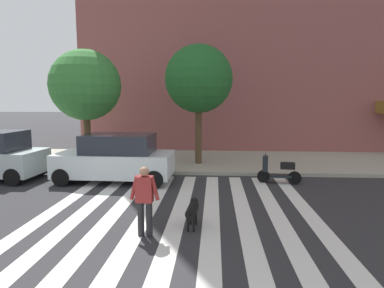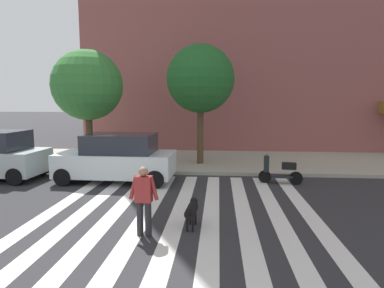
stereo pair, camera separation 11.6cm
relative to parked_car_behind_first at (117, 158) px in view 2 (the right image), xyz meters
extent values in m
plane|color=#2B2B2D|center=(1.73, -4.57, -0.91)|extent=(160.00, 160.00, 0.00)
cube|color=#9E9C8A|center=(1.73, 4.25, -0.83)|extent=(80.00, 6.00, 0.15)
cube|color=silver|center=(-0.78, -4.57, -0.90)|extent=(0.45, 11.04, 0.01)
cube|color=silver|center=(0.12, -4.57, -0.90)|extent=(0.45, 11.04, 0.01)
cube|color=silver|center=(1.02, -4.57, -0.90)|extent=(0.45, 11.04, 0.01)
cube|color=silver|center=(1.92, -4.57, -0.90)|extent=(0.45, 11.04, 0.01)
cube|color=silver|center=(2.82, -4.57, -0.90)|extent=(0.45, 11.04, 0.01)
cube|color=silver|center=(3.72, -4.57, -0.90)|extent=(0.45, 11.04, 0.01)
cube|color=silver|center=(4.62, -4.57, -0.90)|extent=(0.45, 11.04, 0.01)
cube|color=silver|center=(5.52, -4.57, -0.90)|extent=(0.45, 11.04, 0.01)
cube|color=silver|center=(6.42, -4.57, -0.90)|extent=(0.45, 11.04, 0.01)
cylinder|color=black|center=(-3.59, -0.96, -0.58)|extent=(0.67, 0.24, 0.66)
cylinder|color=black|center=(-3.52, 0.84, -0.58)|extent=(0.67, 0.24, 0.66)
cube|color=silver|center=(-0.05, 0.00, -0.22)|extent=(4.46, 2.07, 0.88)
cube|color=#232833|center=(0.13, 0.00, 0.58)|extent=(2.63, 1.79, 0.72)
cylinder|color=black|center=(-1.80, -0.87, -0.58)|extent=(0.66, 0.23, 0.66)
cylinder|color=black|center=(-1.76, 0.95, -0.58)|extent=(0.66, 0.23, 0.66)
cylinder|color=black|center=(1.66, -0.94, -0.58)|extent=(0.66, 0.23, 0.66)
cylinder|color=black|center=(1.70, 0.87, -0.58)|extent=(0.66, 0.23, 0.66)
cylinder|color=black|center=(5.68, 0.18, -0.67)|extent=(0.49, 0.16, 0.48)
cylinder|color=black|center=(6.81, 0.02, -0.67)|extent=(0.49, 0.20, 0.48)
cube|color=black|center=(6.29, 0.10, -0.62)|extent=(0.84, 0.43, 0.08)
cube|color=black|center=(6.54, 0.06, -0.22)|extent=(0.56, 0.37, 0.24)
cube|color=black|center=(5.72, 0.17, -0.17)|extent=(0.24, 0.30, 0.60)
cylinder|color=black|center=(5.72, 0.17, 0.18)|extent=(0.10, 0.50, 0.04)
cylinder|color=#4C3823|center=(-1.97, 2.22, 0.64)|extent=(0.31, 0.31, 2.79)
sphere|color=#337533|center=(-1.97, 2.22, 2.90)|extent=(3.14, 3.14, 3.14)
cylinder|color=#4C3823|center=(3.03, 3.20, 0.79)|extent=(0.31, 0.31, 3.10)
sphere|color=#1E5623|center=(3.03, 3.20, 3.21)|extent=(3.16, 3.16, 3.16)
cylinder|color=black|center=(2.10, -5.12, -0.50)|extent=(0.16, 0.16, 0.82)
cylinder|color=black|center=(2.30, -5.14, -0.50)|extent=(0.16, 0.16, 0.82)
cube|color=maroon|center=(2.20, -5.13, 0.21)|extent=(0.40, 0.26, 0.60)
cylinder|color=maroon|center=(1.96, -5.11, 0.24)|extent=(0.23, 0.10, 0.57)
cylinder|color=maroon|center=(2.44, -5.15, 0.24)|extent=(0.23, 0.10, 0.57)
sphere|color=#936B51|center=(2.20, -5.13, 0.62)|extent=(0.23, 0.23, 0.22)
cylinder|color=black|center=(3.25, -4.56, -0.46)|extent=(0.30, 0.68, 0.26)
sphere|color=black|center=(3.28, -4.15, -0.36)|extent=(0.21, 0.21, 0.20)
cylinder|color=black|center=(3.22, -4.99, -0.41)|extent=(0.05, 0.24, 0.16)
cylinder|color=black|center=(3.20, -4.33, -0.75)|extent=(0.06, 0.06, 0.32)
cylinder|color=black|center=(3.34, -4.34, -0.75)|extent=(0.06, 0.06, 0.32)
cylinder|color=black|center=(3.17, -4.79, -0.75)|extent=(0.06, 0.06, 0.32)
cylinder|color=black|center=(3.31, -4.80, -0.75)|extent=(0.06, 0.06, 0.32)
camera|label=1|loc=(3.78, -12.41, 2.22)|focal=31.09mm
camera|label=2|loc=(3.90, -12.40, 2.22)|focal=31.09mm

